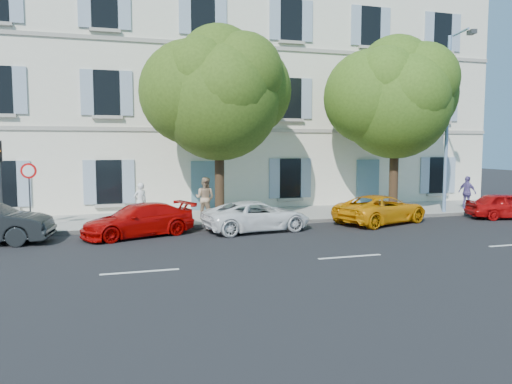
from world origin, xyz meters
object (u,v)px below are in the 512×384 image
object	(u,v)px
street_lamp	(450,112)
tree_right	(396,104)
road_sign	(29,182)
pedestrian_c	(467,192)
car_white_coupe	(257,216)
car_red_hatchback	(507,206)
car_yellow_supercar	(381,209)
car_red_coupe	(138,220)
tree_left	(219,100)
pedestrian_a	(140,202)
pedestrian_b	(205,198)

from	to	relation	value
street_lamp	tree_right	bearing A→B (deg)	160.23
tree_right	street_lamp	distance (m)	2.49
road_sign	pedestrian_c	distance (m)	19.64
car_white_coupe	car_red_hatchback	distance (m)	11.56
car_yellow_supercar	car_white_coupe	bearing A→B (deg)	72.96
car_red_coupe	road_sign	distance (m)	4.33
tree_left	pedestrian_a	distance (m)	5.28
car_red_coupe	pedestrian_a	distance (m)	2.76
pedestrian_a	car_red_coupe	bearing A→B (deg)	61.47
car_red_hatchback	pedestrian_c	distance (m)	2.45
road_sign	pedestrian_b	size ratio (longest dim) A/B	1.39
tree_left	pedestrian_b	size ratio (longest dim) A/B	4.33
tree_left	pedestrian_c	xyz separation A→B (m)	(12.45, 0.22, -4.14)
tree_right	pedestrian_b	size ratio (longest dim) A/B	4.40
tree_right	pedestrian_c	size ratio (longest dim) A/B	4.83
car_yellow_supercar	road_sign	world-z (taller)	road_sign
car_red_coupe	car_white_coupe	size ratio (longest dim) A/B	0.98
pedestrian_a	road_sign	bearing A→B (deg)	-8.35
car_yellow_supercar	tree_left	bearing A→B (deg)	55.27
tree_left	road_sign	xyz separation A→B (m)	(-7.16, -0.15, -3.17)
tree_left	road_sign	bearing A→B (deg)	-178.81
car_white_coupe	tree_left	distance (m)	5.04
car_red_coupe	tree_right	distance (m)	12.80
road_sign	pedestrian_c	xyz separation A→B (m)	(19.61, 0.37, -0.97)
street_lamp	pedestrian_b	bearing A→B (deg)	173.79
car_white_coupe	street_lamp	world-z (taller)	street_lamp
tree_right	pedestrian_a	xyz separation A→B (m)	(-11.49, 0.58, -4.22)
tree_right	car_red_coupe	bearing A→B (deg)	-169.68
car_red_coupe	car_red_hatchback	size ratio (longest dim) A/B	1.18
pedestrian_b	car_red_coupe	bearing A→B (deg)	75.57
car_red_hatchback	tree_left	world-z (taller)	tree_left
tree_left	tree_right	distance (m)	8.37
car_red_coupe	road_sign	xyz separation A→B (m)	(-3.76, 1.69, 1.34)
tree_right	pedestrian_c	distance (m)	5.86
tree_left	street_lamp	bearing A→B (deg)	-2.80
car_red_coupe	car_red_hatchback	distance (m)	15.96
car_white_coupe	car_red_hatchback	world-z (taller)	car_red_hatchback
car_red_hatchback	street_lamp	bearing A→B (deg)	62.68
car_red_coupe	pedestrian_a	world-z (taller)	pedestrian_a
car_red_coupe	pedestrian_b	size ratio (longest dim) A/B	2.28
pedestrian_a	street_lamp	bearing A→B (deg)	151.33
tree_left	car_red_hatchback	bearing A→B (deg)	-9.93
pedestrian_b	pedestrian_c	world-z (taller)	pedestrian_b
road_sign	pedestrian_c	size ratio (longest dim) A/B	1.52
car_white_coupe	car_yellow_supercar	size ratio (longest dim) A/B	0.96
car_red_hatchback	pedestrian_b	distance (m)	13.35
car_white_coupe	pedestrian_c	distance (m)	11.68
car_red_hatchback	pedestrian_c	world-z (taller)	pedestrian_c
car_white_coupe	tree_left	xyz separation A→B (m)	(-0.99, 2.00, 4.52)
pedestrian_c	tree_left	bearing A→B (deg)	75.88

